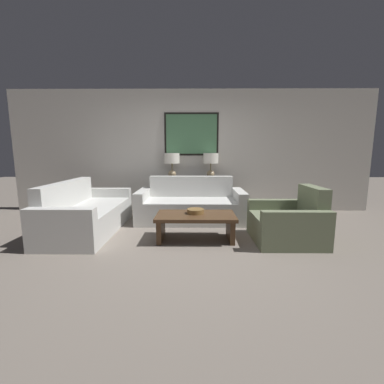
{
  "coord_description": "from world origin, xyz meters",
  "views": [
    {
      "loc": [
        0.07,
        -3.43,
        1.33
      ],
      "look_at": [
        0.03,
        0.85,
        0.65
      ],
      "focal_mm": 24.0,
      "sensor_mm": 36.0,
      "label": 1
    }
  ],
  "objects_px": {
    "console_table": "(191,196)",
    "decorative_bowl": "(195,211)",
    "coffee_table": "(196,221)",
    "couch_by_back_wall": "(191,206)",
    "armchair_near_back_wall": "(288,223)",
    "couch_by_side": "(87,215)",
    "table_lamp_left": "(172,162)",
    "table_lamp_right": "(211,162)"
  },
  "relations": [
    {
      "from": "couch_by_back_wall",
      "to": "decorative_bowl",
      "type": "xyz_separation_m",
      "value": [
        0.08,
        -1.06,
        0.15
      ]
    },
    {
      "from": "console_table",
      "to": "decorative_bowl",
      "type": "distance_m",
      "value": 1.71
    },
    {
      "from": "console_table",
      "to": "couch_by_side",
      "type": "relative_size",
      "value": 0.67
    },
    {
      "from": "console_table",
      "to": "couch_by_back_wall",
      "type": "relative_size",
      "value": 0.67
    },
    {
      "from": "coffee_table",
      "to": "couch_by_back_wall",
      "type": "bearing_deg",
      "value": 94.38
    },
    {
      "from": "couch_by_side",
      "to": "armchair_near_back_wall",
      "type": "relative_size",
      "value": 2.09
    },
    {
      "from": "coffee_table",
      "to": "armchair_near_back_wall",
      "type": "xyz_separation_m",
      "value": [
        1.38,
        -0.04,
        -0.02
      ]
    },
    {
      "from": "table_lamp_right",
      "to": "couch_by_back_wall",
      "type": "xyz_separation_m",
      "value": [
        -0.41,
        -0.65,
        -0.83
      ]
    },
    {
      "from": "console_table",
      "to": "couch_by_back_wall",
      "type": "bearing_deg",
      "value": -90.0
    },
    {
      "from": "table_lamp_left",
      "to": "armchair_near_back_wall",
      "type": "bearing_deg",
      "value": -43.82
    },
    {
      "from": "console_table",
      "to": "armchair_near_back_wall",
      "type": "relative_size",
      "value": 1.4
    },
    {
      "from": "table_lamp_left",
      "to": "table_lamp_right",
      "type": "xyz_separation_m",
      "value": [
        0.83,
        0.0,
        0.0
      ]
    },
    {
      "from": "armchair_near_back_wall",
      "to": "couch_by_back_wall",
      "type": "bearing_deg",
      "value": 141.84
    },
    {
      "from": "table_lamp_left",
      "to": "couch_by_side",
      "type": "relative_size",
      "value": 0.28
    },
    {
      "from": "armchair_near_back_wall",
      "to": "couch_by_side",
      "type": "bearing_deg",
      "value": 171.78
    },
    {
      "from": "couch_by_side",
      "to": "decorative_bowl",
      "type": "bearing_deg",
      "value": -11.47
    },
    {
      "from": "table_lamp_right",
      "to": "decorative_bowl",
      "type": "height_order",
      "value": "table_lamp_right"
    },
    {
      "from": "couch_by_back_wall",
      "to": "couch_by_side",
      "type": "xyz_separation_m",
      "value": [
        -1.74,
        -0.69,
        0.0
      ]
    },
    {
      "from": "table_lamp_right",
      "to": "decorative_bowl",
      "type": "xyz_separation_m",
      "value": [
        -0.33,
        -1.71,
        -0.68
      ]
    },
    {
      "from": "coffee_table",
      "to": "table_lamp_left",
      "type": "bearing_deg",
      "value": 105.78
    },
    {
      "from": "console_table",
      "to": "table_lamp_left",
      "type": "bearing_deg",
      "value": 180.0
    },
    {
      "from": "couch_by_back_wall",
      "to": "coffee_table",
      "type": "height_order",
      "value": "couch_by_back_wall"
    },
    {
      "from": "console_table",
      "to": "armchair_near_back_wall",
      "type": "height_order",
      "value": "armchair_near_back_wall"
    },
    {
      "from": "decorative_bowl",
      "to": "table_lamp_right",
      "type": "bearing_deg",
      "value": 78.98
    },
    {
      "from": "couch_by_back_wall",
      "to": "couch_by_side",
      "type": "height_order",
      "value": "same"
    },
    {
      "from": "table_lamp_right",
      "to": "couch_by_back_wall",
      "type": "height_order",
      "value": "table_lamp_right"
    },
    {
      "from": "armchair_near_back_wall",
      "to": "decorative_bowl",
      "type": "bearing_deg",
      "value": 176.14
    },
    {
      "from": "table_lamp_right",
      "to": "armchair_near_back_wall",
      "type": "distance_m",
      "value": 2.25
    },
    {
      "from": "decorative_bowl",
      "to": "armchair_near_back_wall",
      "type": "distance_m",
      "value": 1.4
    },
    {
      "from": "console_table",
      "to": "coffee_table",
      "type": "distance_m",
      "value": 1.77
    },
    {
      "from": "couch_by_back_wall",
      "to": "table_lamp_right",
      "type": "bearing_deg",
      "value": 57.58
    },
    {
      "from": "table_lamp_right",
      "to": "coffee_table",
      "type": "bearing_deg",
      "value": -100.54
    },
    {
      "from": "table_lamp_left",
      "to": "coffee_table",
      "type": "distance_m",
      "value": 2.01
    },
    {
      "from": "table_lamp_left",
      "to": "table_lamp_right",
      "type": "relative_size",
      "value": 1.0
    },
    {
      "from": "couch_by_back_wall",
      "to": "couch_by_side",
      "type": "relative_size",
      "value": 1.0
    },
    {
      "from": "couch_by_back_wall",
      "to": "table_lamp_left",
      "type": "bearing_deg",
      "value": 122.42
    },
    {
      "from": "table_lamp_right",
      "to": "armchair_near_back_wall",
      "type": "bearing_deg",
      "value": -59.75
    },
    {
      "from": "table_lamp_right",
      "to": "console_table",
      "type": "bearing_deg",
      "value": 180.0
    },
    {
      "from": "console_table",
      "to": "armchair_near_back_wall",
      "type": "bearing_deg",
      "value": -50.9
    },
    {
      "from": "couch_by_side",
      "to": "decorative_bowl",
      "type": "xyz_separation_m",
      "value": [
        1.82,
        -0.37,
        0.15
      ]
    },
    {
      "from": "table_lamp_right",
      "to": "couch_by_side",
      "type": "relative_size",
      "value": 0.28
    },
    {
      "from": "couch_by_back_wall",
      "to": "decorative_bowl",
      "type": "relative_size",
      "value": 7.76
    }
  ]
}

